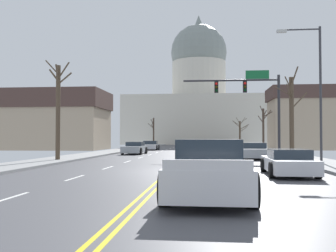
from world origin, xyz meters
TOP-DOWN VIEW (x-y plane):
  - ground at (0.00, -0.00)m, footprint 20.00×180.00m
  - signal_gantry at (5.41, 14.23)m, footprint 7.91×0.41m
  - street_lamp_right at (7.86, 4.69)m, footprint 2.51×0.24m
  - capitol_building at (0.00, 76.02)m, footprint 34.13×20.80m
  - sedan_near_00 at (5.16, 11.15)m, footprint 2.14×4.62m
  - sedan_near_01 at (2.02, 4.94)m, footprint 2.13×4.34m
  - sedan_near_02 at (5.12, -1.36)m, footprint 2.05×4.70m
  - pickup_truck_near_03 at (1.73, -7.52)m, footprint 2.34×5.71m
  - sedan_oncoming_00 at (-5.15, 18.67)m, footprint 2.04×4.36m
  - sedan_oncoming_01 at (-5.43, 31.24)m, footprint 2.18×4.38m
  - flank_building_00 at (-18.42, 31.38)m, footprint 14.04×8.95m
  - flank_building_01 at (16.91, 34.24)m, footprint 13.91×6.86m
  - bare_tree_00 at (7.95, 54.85)m, footprint 2.96×0.75m
  - bare_tree_01 at (-8.10, 6.67)m, footprint 1.95×1.79m
  - bare_tree_02 at (7.85, 10.67)m, footprint 2.51×2.02m
  - bare_tree_03 at (-7.83, 52.00)m, footprint 1.03×1.99m
  - bare_tree_04 at (8.76, 30.88)m, footprint 1.56×2.38m

SIDE VIEW (x-z plane):
  - ground at x=0.00m, z-range -0.08..0.12m
  - sedan_near_02 at x=5.12m, z-range -0.02..1.08m
  - sedan_oncoming_01 at x=-5.43m, z-range -0.04..1.12m
  - sedan_oncoming_00 at x=-5.15m, z-range -0.04..1.13m
  - sedan_near_00 at x=5.16m, z-range -0.03..1.19m
  - sedan_near_01 at x=2.02m, z-range -0.05..1.26m
  - pickup_truck_near_03 at x=1.73m, z-range -0.07..1.46m
  - bare_tree_00 at x=7.95m, z-range 0.00..5.24m
  - bare_tree_03 at x=-7.83m, z-range 0.29..5.31m
  - bare_tree_04 at x=8.76m, z-range 0.34..5.70m
  - bare_tree_02 at x=7.85m, z-range 0.04..6.48m
  - bare_tree_01 at x=-8.10m, z-range 0.26..6.87m
  - flank_building_00 at x=-18.42m, z-range 0.07..7.75m
  - flank_building_01 at x=16.91m, z-range 0.05..8.19m
  - street_lamp_right at x=7.86m, z-range 0.89..8.74m
  - signal_gantry at x=5.41m, z-range 1.61..8.59m
  - capitol_building at x=0.00m, z-range -5.44..25.89m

